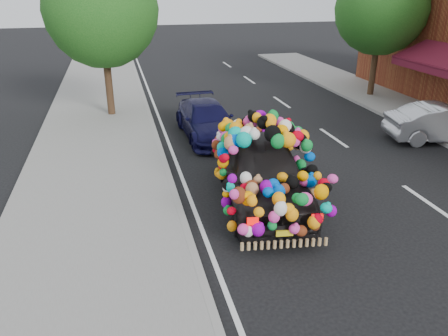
% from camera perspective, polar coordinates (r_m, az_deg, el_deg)
% --- Properties ---
extents(ground, '(100.00, 100.00, 0.00)m').
position_cam_1_polar(ground, '(10.00, 8.61, -6.86)').
color(ground, black).
rests_on(ground, ground).
extents(sidewalk, '(4.00, 60.00, 0.12)m').
position_cam_1_polar(sidewalk, '(9.37, -16.91, -9.48)').
color(sidewalk, gray).
rests_on(sidewalk, ground).
extents(kerb, '(0.15, 60.00, 0.13)m').
position_cam_1_polar(kerb, '(9.40, -4.90, -8.29)').
color(kerb, gray).
rests_on(kerb, ground).
extents(lane_markings, '(6.00, 50.00, 0.01)m').
position_cam_1_polar(lane_markings, '(11.75, 25.16, -4.15)').
color(lane_markings, silver).
rests_on(lane_markings, ground).
extents(tree_near_sidewalk, '(4.20, 4.20, 6.13)m').
position_cam_1_polar(tree_near_sidewalk, '(17.48, -15.75, 19.26)').
color(tree_near_sidewalk, '#332114').
rests_on(tree_near_sidewalk, ground).
extents(tree_far_b, '(4.00, 4.00, 5.90)m').
position_cam_1_polar(tree_far_b, '(21.34, 19.86, 18.99)').
color(tree_far_b, '#332114').
rests_on(tree_far_b, ground).
extents(plush_art_car, '(2.83, 5.05, 2.22)m').
position_cam_1_polar(plush_art_car, '(10.34, 5.10, 1.39)').
color(plush_art_car, black).
rests_on(plush_art_car, ground).
extents(navy_sedan, '(1.79, 4.13, 1.18)m').
position_cam_1_polar(navy_sedan, '(15.06, -2.26, 6.26)').
color(navy_sedan, black).
rests_on(navy_sedan, ground).
extents(silver_hatchback, '(3.92, 1.96, 1.23)m').
position_cam_1_polar(silver_hatchback, '(16.38, 26.81, 5.25)').
color(silver_hatchback, '#B0B2B9').
rests_on(silver_hatchback, ground).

